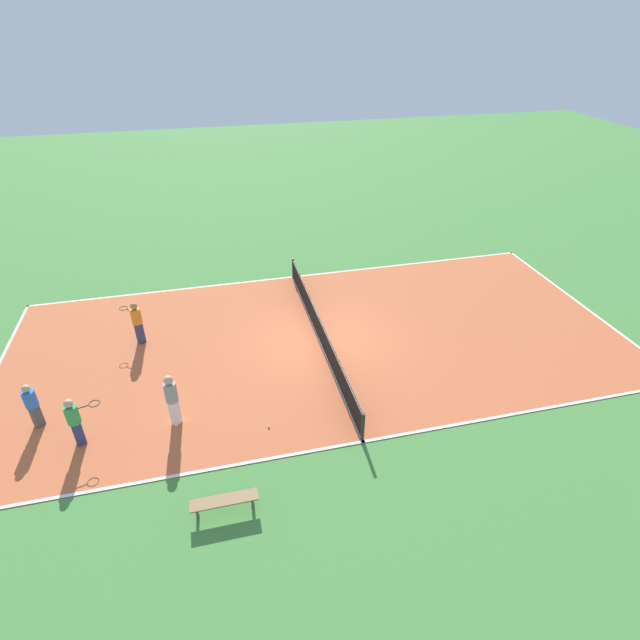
# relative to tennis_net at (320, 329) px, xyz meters

# --- Properties ---
(ground_plane) EXTENTS (80.00, 80.00, 0.00)m
(ground_plane) POSITION_rel_tennis_net_xyz_m (0.00, 0.00, -0.51)
(ground_plane) COLOR #47843D
(court_surface) EXTENTS (10.57, 22.43, 0.02)m
(court_surface) POSITION_rel_tennis_net_xyz_m (0.00, 0.00, -0.50)
(court_surface) COLOR #C66038
(court_surface) RESTS_ON ground_plane
(tennis_net) EXTENTS (10.37, 0.10, 0.96)m
(tennis_net) POSITION_rel_tennis_net_xyz_m (0.00, 0.00, 0.00)
(tennis_net) COLOR black
(tennis_net) RESTS_ON court_surface
(bench) EXTENTS (0.36, 1.64, 0.45)m
(bench) POSITION_rel_tennis_net_xyz_m (-6.65, 3.99, -0.12)
(bench) COLOR olive
(bench) RESTS_ON ground_plane
(player_center_orange) EXTENTS (0.88, 0.91, 1.66)m
(player_center_orange) POSITION_rel_tennis_net_xyz_m (1.43, 6.42, 0.46)
(player_center_orange) COLOR navy
(player_center_orange) RESTS_ON court_surface
(player_near_blue) EXTENTS (0.51, 0.51, 1.50)m
(player_near_blue) POSITION_rel_tennis_net_xyz_m (-2.35, 9.09, 0.35)
(player_near_blue) COLOR #4C4C51
(player_near_blue) RESTS_ON court_surface
(player_far_green) EXTENTS (0.57, 0.99, 1.60)m
(player_far_green) POSITION_rel_tennis_net_xyz_m (-3.42, 7.76, 0.42)
(player_far_green) COLOR navy
(player_far_green) RESTS_ON court_surface
(player_baseline_gray) EXTENTS (0.51, 0.51, 1.77)m
(player_baseline_gray) POSITION_rel_tennis_net_xyz_m (-3.23, 5.15, 0.53)
(player_baseline_gray) COLOR white
(player_baseline_gray) RESTS_ON court_surface
(tennis_ball_midcourt) EXTENTS (0.07, 0.07, 0.07)m
(tennis_ball_midcourt) POSITION_rel_tennis_net_xyz_m (-4.05, 2.53, -0.45)
(tennis_ball_midcourt) COLOR #CCE033
(tennis_ball_midcourt) RESTS_ON court_surface
(tennis_ball_right_alley) EXTENTS (0.07, 0.07, 0.07)m
(tennis_ball_right_alley) POSITION_rel_tennis_net_xyz_m (-3.15, 9.27, -0.45)
(tennis_ball_right_alley) COLOR #CCE033
(tennis_ball_right_alley) RESTS_ON court_surface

